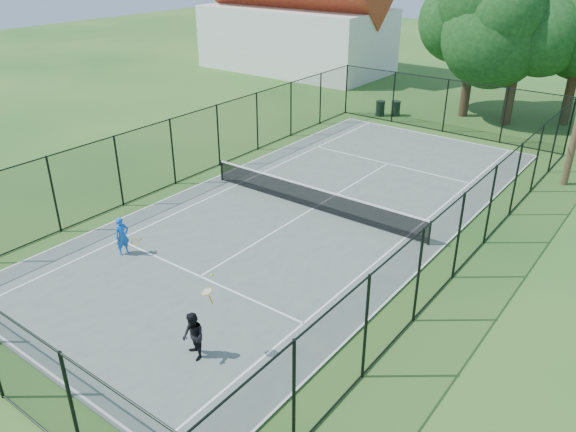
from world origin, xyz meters
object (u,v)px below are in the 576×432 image
Objects in this scene: player_black at (193,336)px; player_blue at (122,236)px; trash_bin_left at (380,108)px; trash_bin_right at (396,108)px; tennis_net at (313,197)px.

player_blue is at bearing 158.02° from player_black.
trash_bin_left is at bearing 107.24° from player_black.
player_black is at bearing -21.98° from player_blue.
trash_bin_right is at bearing 105.12° from player_black.
trash_bin_left is 24.11m from player_black.
tennis_net is at bearing -72.06° from trash_bin_left.
player_blue is (0.54, -21.28, 0.28)m from trash_bin_right.
tennis_net reaches higher than trash_bin_left.
trash_bin_left is at bearing -141.25° from trash_bin_right.
trash_bin_right is 21.29m from player_blue.
player_black reaches higher than player_blue.
trash_bin_right is 0.67× the size of player_blue.
tennis_net is 7.41× the size of player_blue.
tennis_net is 14.47m from trash_bin_left.
player_blue reaches higher than trash_bin_right.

